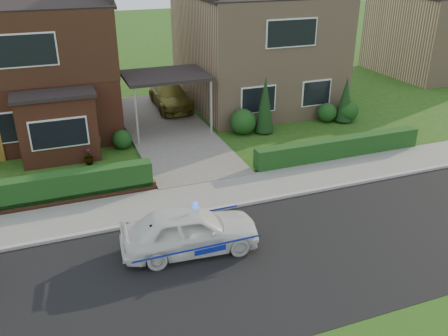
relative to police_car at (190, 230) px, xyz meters
name	(u,v)px	position (x,y,z in m)	size (l,w,h in m)	color
ground	(267,259)	(1.88, -1.20, -0.67)	(120.00, 120.00, 0.00)	#204512
road	(267,259)	(1.88, -1.20, -0.67)	(60.00, 6.00, 0.02)	black
kerb	(228,207)	(1.88, 1.85, -0.61)	(60.00, 0.16, 0.12)	#9E9993
sidewalk	(217,194)	(1.88, 2.90, -0.62)	(60.00, 2.00, 0.10)	slate
driveway	(168,130)	(1.88, 9.80, -0.61)	(3.80, 12.00, 0.12)	#666059
house_left	(25,48)	(-3.90, 12.70, 3.14)	(7.50, 9.53, 7.25)	brown
house_right	(256,36)	(7.68, 12.79, 2.99)	(7.50, 8.06, 7.25)	tan
carport_link	(166,76)	(1.88, 9.75, 1.98)	(3.80, 3.00, 2.77)	black
dwarf_wall	(43,203)	(-3.92, 4.10, -0.49)	(7.70, 0.25, 0.36)	brown
hedge_left	(44,206)	(-3.92, 4.25, -0.67)	(7.50, 0.55, 0.90)	#123B17
hedge_right	(338,158)	(7.68, 4.15, -0.67)	(7.50, 0.55, 0.80)	#123B17
shrub_left_mid	(84,141)	(-2.12, 8.10, -0.01)	(1.32, 1.32, 1.32)	#123B17
shrub_left_near	(122,139)	(-0.52, 8.40, -0.25)	(0.84, 0.84, 0.84)	#123B17
shrub_right_near	(243,122)	(5.08, 8.20, -0.07)	(1.20, 1.20, 1.20)	#123B17
shrub_right_mid	(327,112)	(9.68, 8.30, -0.19)	(0.96, 0.96, 0.96)	#123B17
shrub_right_far	(348,111)	(10.68, 8.00, -0.13)	(1.08, 1.08, 1.08)	#123B17
conifer_a	(265,106)	(6.08, 8.00, 0.63)	(0.90, 0.90, 2.60)	black
conifer_b	(345,101)	(10.48, 8.00, 0.43)	(0.90, 0.90, 2.20)	black
neighbour_right	(434,34)	(21.88, 14.80, 1.93)	(6.50, 7.00, 5.20)	tan
police_car	(190,230)	(0.00, 0.00, 0.00)	(3.62, 4.05, 1.51)	silver
driveway_car	(170,96)	(2.88, 13.08, 0.08)	(1.75, 4.31, 1.25)	olive
potted_plant_a	(59,153)	(-3.19, 7.80, -0.25)	(0.45, 0.30, 0.85)	gray
potted_plant_b	(67,153)	(-2.88, 7.80, -0.31)	(0.32, 0.40, 0.73)	gray
potted_plant_c	(89,157)	(-2.08, 7.20, -0.33)	(0.38, 0.38, 0.68)	gray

